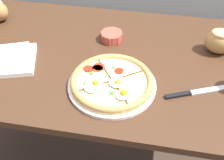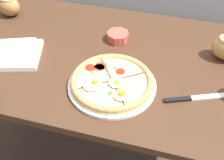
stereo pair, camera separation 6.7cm
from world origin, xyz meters
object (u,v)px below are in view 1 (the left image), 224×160
bread_piece_near (220,41)px  knife_spare (195,92)px  dining_table (110,78)px  ramekin_bowl (112,36)px  pizza (112,82)px  napkin_folded (6,59)px

bread_piece_near → knife_spare: bearing=-110.3°
dining_table → ramekin_bowl: size_ratio=14.89×
ramekin_bowl → pizza: bearing=-79.6°
dining_table → bread_piece_near: 0.47m
dining_table → pizza: (0.04, -0.16, 0.13)m
pizza → bread_piece_near: bread_piece_near is taller
knife_spare → napkin_folded: bearing=154.1°
ramekin_bowl → napkin_folded: bearing=-149.0°
napkin_folded → bread_piece_near: bread_piece_near is taller
ramekin_bowl → napkin_folded: (-0.38, -0.23, -0.00)m
ramekin_bowl → bread_piece_near: bearing=-0.8°
bread_piece_near → knife_spare: 0.28m
ramekin_bowl → knife_spare: size_ratio=0.46×
pizza → knife_spare: (0.29, 0.02, -0.02)m
pizza → ramekin_bowl: (-0.05, 0.28, -0.00)m
ramekin_bowl → bread_piece_near: size_ratio=0.76×
napkin_folded → knife_spare: napkin_folded is taller
dining_table → pizza: bearing=-77.4°
ramekin_bowl → napkin_folded: size_ratio=0.37×
knife_spare → dining_table: bearing=133.8°
bread_piece_near → pizza: bearing=-144.4°
pizza → bread_piece_near: bearing=35.6°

